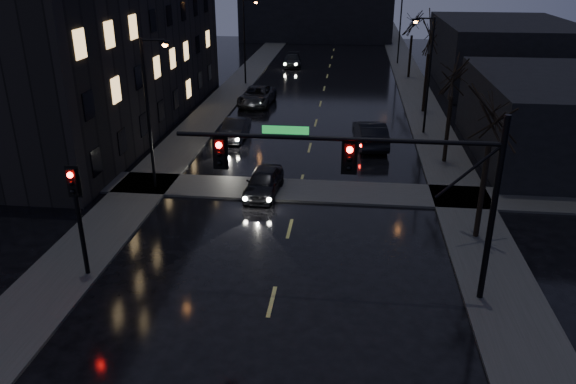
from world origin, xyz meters
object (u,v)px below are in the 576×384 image
(oncoming_car_b, at_px, (235,129))
(lead_car, at_px, (370,134))
(oncoming_car_a, at_px, (264,182))
(oncoming_car_c, at_px, (257,96))
(oncoming_car_d, at_px, (292,60))

(oncoming_car_b, relative_size, lead_car, 0.81)
(oncoming_car_a, distance_m, oncoming_car_b, 10.04)
(oncoming_car_c, bearing_deg, oncoming_car_b, -87.01)
(oncoming_car_c, relative_size, lead_car, 1.08)
(oncoming_car_a, relative_size, lead_car, 0.80)
(oncoming_car_c, distance_m, lead_car, 13.78)
(oncoming_car_b, bearing_deg, lead_car, -1.74)
(oncoming_car_c, relative_size, oncoming_car_d, 1.14)
(oncoming_car_d, height_order, lead_car, lead_car)
(oncoming_car_b, xyz_separation_m, lead_car, (9.21, -0.51, 0.16))
(oncoming_car_b, distance_m, oncoming_car_d, 27.77)
(oncoming_car_a, xyz_separation_m, oncoming_car_b, (-3.46, 9.42, -0.01))
(oncoming_car_a, bearing_deg, oncoming_car_c, 104.28)
(oncoming_car_a, height_order, oncoming_car_d, oncoming_car_d)
(oncoming_car_d, bearing_deg, oncoming_car_b, -97.22)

